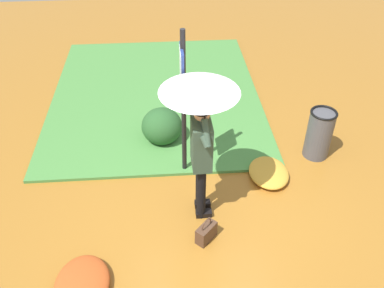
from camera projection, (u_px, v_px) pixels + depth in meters
The scene contains 9 objects.
ground_plane at pixel (211, 217), 5.73m from camera, with size 18.00×18.00×0.00m, color #9E6623.
grass_verge at pixel (156, 94), 8.24m from camera, with size 4.80×4.00×0.05m.
person_with_umbrella at pixel (200, 116), 4.92m from camera, with size 0.96×0.96×2.04m.
info_sign_post at pixel (183, 90), 5.60m from camera, with size 0.44×0.07×2.30m.
handbag at pixel (206, 232), 5.35m from camera, with size 0.32×0.31×0.37m.
trash_bin at pixel (319, 134), 6.54m from camera, with size 0.42×0.42×0.83m.
shrub_cluster at pixel (163, 126), 6.94m from camera, with size 0.74×0.67×0.61m.
leaf_pile_near_person at pixel (82, 284), 4.80m from camera, with size 0.79×0.63×0.17m.
leaf_pile_by_bench at pixel (269, 173), 6.32m from camera, with size 0.75×0.60×0.16m.
Camera 1 is at (-3.86, 0.55, 4.32)m, focal length 38.92 mm.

